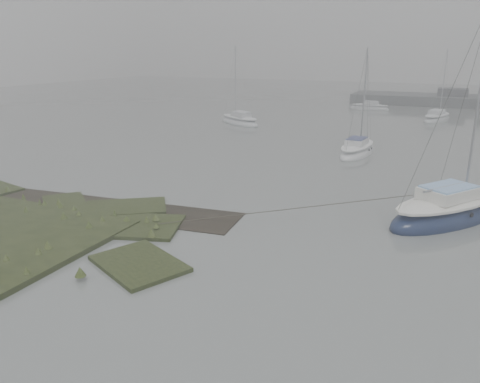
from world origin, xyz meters
name	(u,v)px	position (x,y,z in m)	size (l,w,h in m)	color
ground	(329,135)	(0.00, 30.00, 0.00)	(160.00, 160.00, 0.00)	slate
sailboat_main	(450,212)	(10.92, 9.85, 0.34)	(6.48, 7.80, 10.91)	#131E3D
sailboat_white	(357,151)	(4.06, 22.51, 0.27)	(2.55, 6.22, 8.56)	silver
sailboat_far_a	(240,121)	(-10.62, 32.82, 0.28)	(6.44, 5.07, 8.89)	silver
sailboat_far_b	(437,119)	(8.80, 44.17, 0.26)	(3.62, 6.27, 8.41)	#AFB5B8
sailboat_far_c	(369,108)	(-0.01, 51.76, 0.23)	(5.42, 2.10, 7.51)	silver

